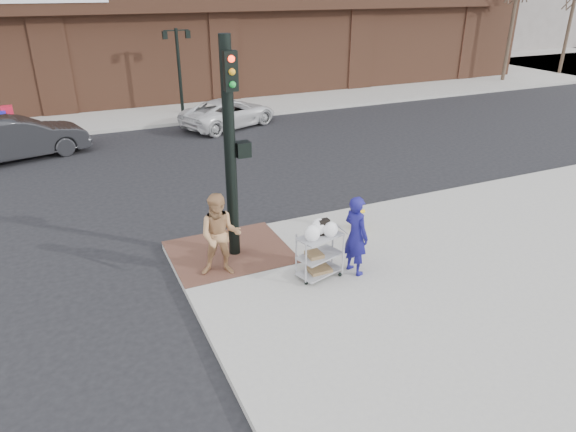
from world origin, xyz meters
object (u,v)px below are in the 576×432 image
sedan_dark (19,138)px  fire_hydrant (358,213)px  lamp_post (179,62)px  utility_cart (320,252)px  woman_blue (356,235)px  pedestrian_tan (220,235)px  traffic_signal_pole (231,145)px  minivan_white (229,113)px

sedan_dark → fire_hydrant: (8.14, -10.79, -0.19)m
lamp_post → sedan_dark: size_ratio=0.83×
sedan_dark → utility_cart: 13.94m
woman_blue → fire_hydrant: (1.23, 1.89, -0.46)m
pedestrian_tan → sedan_dark: pedestrian_tan is taller
lamp_post → traffic_signal_pole: (-2.48, -15.23, 0.21)m
lamp_post → pedestrian_tan: lamp_post is taller
sedan_dark → lamp_post: bearing=-72.3°
woman_blue → minivan_white: size_ratio=0.39×
woman_blue → sedan_dark: bearing=16.5°
traffic_signal_pole → fire_hydrant: size_ratio=5.72×
traffic_signal_pole → utility_cart: (1.32, -1.77, -2.07)m
lamp_post → fire_hydrant: bearing=-86.7°
lamp_post → fire_hydrant: lamp_post is taller
woman_blue → sedan_dark: 14.45m
pedestrian_tan → fire_hydrant: size_ratio=2.17×
utility_cart → lamp_post: bearing=86.1°
woman_blue → pedestrian_tan: (-2.72, 1.15, 0.04)m
sedan_dark → minivan_white: (8.66, 1.27, -0.15)m
utility_cart → fire_hydrant: 2.69m
lamp_post → fire_hydrant: size_ratio=4.58×
woman_blue → traffic_signal_pole: bearing=35.9°
traffic_signal_pole → minivan_white: size_ratio=1.08×
utility_cart → minivan_white: bearing=79.5°
utility_cart → woman_blue: bearing=-10.6°
minivan_white → pedestrian_tan: bearing=138.8°
traffic_signal_pole → utility_cart: bearing=-53.2°
woman_blue → pedestrian_tan: 2.95m
sedan_dark → utility_cart: bearing=-168.0°
sedan_dark → utility_cart: size_ratio=3.58×
pedestrian_tan → fire_hydrant: 4.05m
minivan_white → utility_cart: 14.04m
pedestrian_tan → minivan_white: (4.48, 12.81, -0.46)m
pedestrian_tan → minivan_white: size_ratio=0.41×
lamp_post → pedestrian_tan: (-3.07, -16.00, -1.52)m
minivan_white → lamp_post: bearing=1.9°
sedan_dark → minivan_white: bearing=-95.6°
minivan_white → fire_hydrant: minivan_white is taller
traffic_signal_pole → pedestrian_tan: size_ratio=2.64×
traffic_signal_pole → sedan_dark: size_ratio=1.04×
utility_cart → sedan_dark: bearing=115.9°
minivan_white → fire_hydrant: 12.08m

